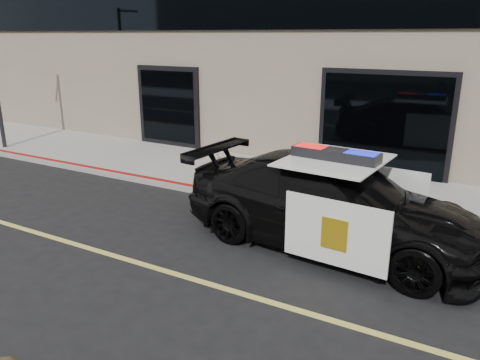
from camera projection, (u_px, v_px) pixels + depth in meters
The scene contains 4 objects.
ground at pixel (329, 320), 6.37m from camera, with size 120.00×120.00×0.00m, color black.
sidewalk_n at pixel (405, 201), 10.72m from camera, with size 60.00×3.50×0.15m, color gray.
police_car at pixel (333, 203), 8.41m from camera, with size 3.10×5.88×1.82m.
fire_hydrant at pixel (213, 167), 11.73m from camera, with size 0.39×0.54×0.86m.
Camera 1 is at (1.64, -5.40, 3.72)m, focal length 35.00 mm.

